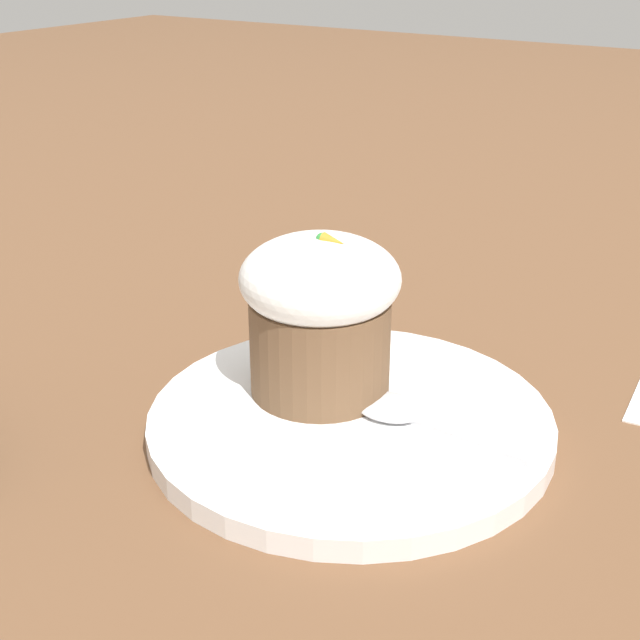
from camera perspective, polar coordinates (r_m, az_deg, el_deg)
name	(u,v)px	position (r m, az deg, el deg)	size (l,w,h in m)	color
ground_plane	(350,432)	(0.58, 1.94, -7.19)	(4.00, 4.00, 0.00)	brown
dessert_plate	(350,422)	(0.58, 1.95, -6.56)	(0.26, 0.26, 0.01)	white
carrot_cake	(320,311)	(0.58, 0.00, 0.56)	(0.10, 0.10, 0.11)	brown
spoon	(405,413)	(0.57, 5.47, -5.96)	(0.12, 0.04, 0.01)	silver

